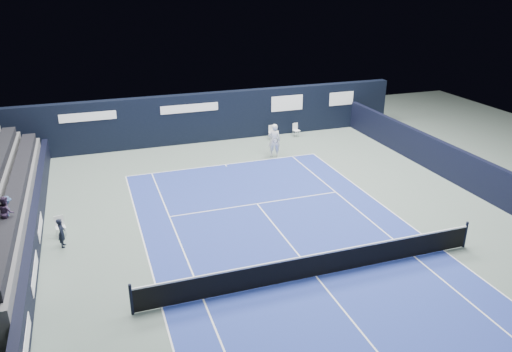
% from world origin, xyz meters
% --- Properties ---
extents(ground, '(48.00, 48.00, 0.00)m').
position_xyz_m(ground, '(0.00, 2.00, 0.00)').
color(ground, '#57685E').
rests_on(ground, ground).
extents(court_surface, '(10.97, 23.77, 0.01)m').
position_xyz_m(court_surface, '(0.00, 0.00, 0.00)').
color(court_surface, navy).
rests_on(court_surface, ground).
extents(enclosure_wall_right, '(0.30, 22.00, 1.80)m').
position_xyz_m(enclosure_wall_right, '(10.50, 6.00, 0.90)').
color(enclosure_wall_right, black).
rests_on(enclosure_wall_right, ground).
extents(folding_chair_back_a, '(0.42, 0.45, 0.91)m').
position_xyz_m(folding_chair_back_a, '(4.19, 15.49, 0.60)').
color(folding_chair_back_a, white).
rests_on(folding_chair_back_a, ground).
extents(folding_chair_back_b, '(0.46, 0.44, 0.88)m').
position_xyz_m(folding_chair_back_b, '(5.88, 15.48, 0.50)').
color(folding_chair_back_b, white).
rests_on(folding_chair_back_b, ground).
extents(line_judge_chair, '(0.44, 0.43, 0.86)m').
position_xyz_m(line_judge_chair, '(-8.61, 6.19, 0.49)').
color(line_judge_chair, white).
rests_on(line_judge_chair, ground).
extents(line_judge, '(0.33, 0.47, 1.21)m').
position_xyz_m(line_judge, '(-8.51, 5.20, 0.60)').
color(line_judge, black).
rests_on(line_judge, ground).
extents(court_markings, '(11.03, 23.83, 0.00)m').
position_xyz_m(court_markings, '(0.00, 0.00, 0.01)').
color(court_markings, white).
rests_on(court_markings, court_surface).
extents(tennis_net, '(12.90, 0.10, 1.10)m').
position_xyz_m(tennis_net, '(0.00, 0.00, 0.51)').
color(tennis_net, black).
rests_on(tennis_net, ground).
extents(back_sponsor_wall, '(26.00, 0.63, 3.10)m').
position_xyz_m(back_sponsor_wall, '(0.01, 16.50, 1.55)').
color(back_sponsor_wall, black).
rests_on(back_sponsor_wall, ground).
extents(side_barrier_left, '(0.33, 22.00, 1.20)m').
position_xyz_m(side_barrier_left, '(-9.50, 5.97, 0.60)').
color(side_barrier_left, black).
rests_on(side_barrier_left, ground).
extents(tennis_player, '(0.82, 0.94, 1.97)m').
position_xyz_m(tennis_player, '(3.11, 12.29, 0.99)').
color(tennis_player, white).
rests_on(tennis_player, ground).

